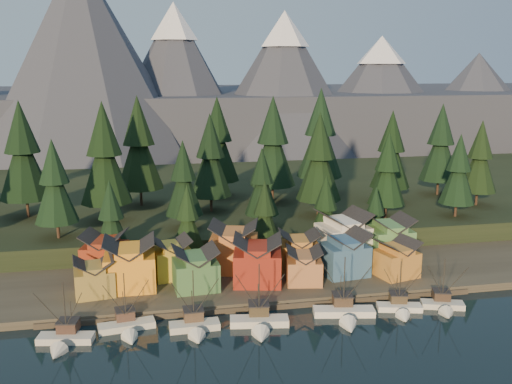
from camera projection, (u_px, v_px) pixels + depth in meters
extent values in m
plane|color=black|center=(286.00, 349.00, 89.10)|extent=(500.00, 500.00, 0.00)
cube|color=#342F26|center=(243.00, 261.00, 127.25)|extent=(400.00, 50.00, 1.50)
cube|color=black|center=(215.00, 200.00, 174.65)|extent=(420.00, 100.00, 6.00)
cube|color=#4E4638|center=(264.00, 304.00, 104.79)|extent=(80.00, 4.00, 1.00)
cube|color=#424655|center=(182.00, 118.00, 315.72)|extent=(560.00, 160.00, 30.00)
cone|color=#424655|center=(83.00, 61.00, 243.29)|extent=(100.00, 100.00, 90.00)
cone|color=#424655|center=(176.00, 81.00, 269.98)|extent=(80.00, 80.00, 72.00)
cone|color=white|center=(174.00, 21.00, 264.02)|extent=(22.40, 22.40, 17.28)
cone|color=#424655|center=(284.00, 86.00, 268.28)|extent=(84.00, 84.00, 68.00)
cone|color=white|center=(285.00, 29.00, 262.65)|extent=(23.52, 23.52, 16.32)
cone|color=#424655|center=(380.00, 94.00, 294.99)|extent=(92.00, 92.00, 58.00)
cone|color=white|center=(382.00, 50.00, 290.19)|extent=(25.76, 25.76, 13.92)
cone|color=#424655|center=(476.00, 99.00, 314.75)|extent=(88.00, 88.00, 50.00)
cube|color=beige|center=(66.00, 340.00, 91.53)|extent=(9.21, 4.44, 1.57)
cone|color=beige|center=(56.00, 354.00, 86.80)|extent=(3.43, 3.48, 2.95)
cube|color=black|center=(66.00, 343.00, 91.66)|extent=(9.43, 4.52, 0.34)
cube|color=#442E24|center=(68.00, 326.00, 92.77)|extent=(3.61, 3.45, 1.77)
cube|color=#2A2828|center=(68.00, 321.00, 92.56)|extent=(3.84, 3.68, 0.20)
cylinder|color=black|center=(65.00, 308.00, 90.93)|extent=(0.18, 0.18, 8.85)
cylinder|color=black|center=(71.00, 314.00, 94.26)|extent=(0.14, 0.14, 4.32)
cube|color=beige|center=(127.00, 327.00, 95.96)|extent=(9.72, 4.26, 1.54)
cone|color=beige|center=(131.00, 340.00, 91.22)|extent=(3.33, 3.61, 2.88)
cube|color=black|center=(127.00, 330.00, 96.08)|extent=(9.95, 4.35, 0.34)
cube|color=brown|center=(125.00, 315.00, 97.21)|extent=(3.47, 3.31, 1.73)
cube|color=#2A2828|center=(125.00, 309.00, 97.00)|extent=(3.69, 3.53, 0.19)
cylinder|color=black|center=(125.00, 298.00, 95.38)|extent=(0.17, 0.17, 8.64)
cylinder|color=black|center=(123.00, 303.00, 98.71)|extent=(0.13, 0.13, 4.22)
cube|color=beige|center=(195.00, 327.00, 95.84)|extent=(8.47, 3.26, 1.62)
cone|color=beige|center=(198.00, 340.00, 91.44)|extent=(3.11, 2.94, 3.04)
cube|color=black|center=(195.00, 330.00, 95.97)|extent=(8.68, 3.31, 0.35)
cube|color=brown|center=(193.00, 315.00, 96.96)|extent=(3.32, 3.12, 1.83)
cube|color=#2A2828|center=(193.00, 309.00, 96.74)|extent=(3.53, 3.33, 0.20)
cylinder|color=black|center=(193.00, 296.00, 95.16)|extent=(0.18, 0.18, 9.13)
cylinder|color=black|center=(192.00, 303.00, 98.31)|extent=(0.14, 0.14, 4.46)
cube|color=silver|center=(259.00, 323.00, 97.50)|extent=(10.35, 4.60, 1.70)
cone|color=silver|center=(261.00, 337.00, 92.15)|extent=(3.64, 3.84, 3.18)
cube|color=black|center=(259.00, 326.00, 97.64)|extent=(10.60, 4.69, 0.37)
cube|color=#463925|center=(259.00, 309.00, 98.93)|extent=(3.82, 3.64, 1.91)
cube|color=#2A2828|center=(259.00, 303.00, 98.70)|extent=(4.06, 3.88, 0.21)
cylinder|color=black|center=(259.00, 291.00, 96.88)|extent=(0.19, 0.19, 9.55)
cylinder|color=black|center=(258.00, 296.00, 100.62)|extent=(0.15, 0.15, 4.67)
cube|color=white|center=(344.00, 313.00, 101.33)|extent=(11.18, 5.02, 1.67)
cone|color=white|center=(350.00, 328.00, 95.55)|extent=(3.75, 4.19, 3.14)
cube|color=black|center=(344.00, 316.00, 101.47)|extent=(11.45, 5.12, 0.37)
cube|color=#453425|center=(342.00, 300.00, 102.90)|extent=(3.86, 3.69, 1.88)
cube|color=#2A2828|center=(343.00, 294.00, 102.68)|extent=(4.10, 3.93, 0.21)
cylinder|color=black|center=(344.00, 282.00, 100.78)|extent=(0.19, 0.19, 9.42)
cylinder|color=black|center=(341.00, 288.00, 104.77)|extent=(0.15, 0.15, 4.60)
cube|color=white|center=(399.00, 308.00, 103.33)|extent=(8.34, 4.46, 1.44)
cone|color=white|center=(404.00, 319.00, 99.09)|extent=(3.26, 3.26, 2.70)
cube|color=black|center=(399.00, 311.00, 103.45)|extent=(8.54, 4.55, 0.32)
cube|color=#483A26|center=(398.00, 298.00, 104.44)|extent=(3.43, 3.30, 1.62)
cube|color=#2A2828|center=(398.00, 293.00, 104.24)|extent=(3.65, 3.51, 0.18)
cylinder|color=black|center=(400.00, 283.00, 102.77)|extent=(0.16, 0.16, 8.11)
cylinder|color=black|center=(397.00, 288.00, 105.77)|extent=(0.13, 0.13, 3.97)
cube|color=beige|center=(442.00, 306.00, 104.44)|extent=(8.07, 4.87, 1.46)
cone|color=beige|center=(447.00, 315.00, 100.39)|extent=(3.39, 3.29, 2.74)
cube|color=black|center=(442.00, 309.00, 104.56)|extent=(8.26, 4.97, 0.32)
cube|color=#412F22|center=(441.00, 296.00, 105.48)|extent=(3.61, 3.49, 1.65)
cube|color=#2A2828|center=(442.00, 291.00, 105.28)|extent=(3.84, 3.72, 0.18)
cylinder|color=black|center=(444.00, 280.00, 103.84)|extent=(0.16, 0.16, 8.23)
cylinder|color=black|center=(440.00, 286.00, 106.73)|extent=(0.13, 0.13, 4.02)
cube|color=olive|center=(95.00, 282.00, 106.07)|extent=(7.93, 7.17, 4.89)
cube|color=olive|center=(94.00, 267.00, 105.43)|extent=(4.74, 6.60, 1.00)
cube|color=orange|center=(130.00, 271.00, 109.07)|extent=(9.54, 8.49, 6.85)
cube|color=orange|center=(129.00, 251.00, 108.18)|extent=(5.27, 8.30, 1.33)
cube|color=#406D3B|center=(196.00, 274.00, 109.17)|extent=(8.76, 8.25, 5.49)
cube|color=#406D3B|center=(195.00, 258.00, 108.45)|extent=(5.05, 7.84, 1.16)
cube|color=maroon|center=(257.00, 267.00, 111.66)|extent=(10.66, 9.83, 6.48)
cube|color=maroon|center=(257.00, 248.00, 110.81)|extent=(6.59, 8.81, 1.29)
cube|color=#AD6B3D|center=(304.00, 270.00, 112.18)|extent=(7.83, 7.83, 4.83)
cube|color=#AD6B3D|center=(304.00, 257.00, 111.56)|extent=(4.81, 7.17, 0.95)
cube|color=#355C7E|center=(344.00, 259.00, 116.25)|extent=(9.50, 8.33, 6.35)
cube|color=#355C7E|center=(345.00, 242.00, 115.43)|extent=(5.64, 7.68, 1.21)
cube|color=#BE7C31|center=(396.00, 264.00, 115.54)|extent=(8.91, 8.22, 5.19)
cube|color=#BE7C31|center=(397.00, 249.00, 114.86)|extent=(5.58, 7.28, 1.06)
cube|color=maroon|center=(105.00, 260.00, 115.83)|extent=(9.79, 9.10, 6.48)
cube|color=maroon|center=(104.00, 242.00, 115.00)|extent=(6.11, 8.11, 1.17)
cube|color=gold|center=(172.00, 263.00, 114.92)|extent=(8.28, 7.90, 5.90)
cube|color=gold|center=(172.00, 247.00, 114.17)|extent=(5.03, 7.23, 1.02)
cube|color=#BF6B31|center=(234.00, 254.00, 118.56)|extent=(11.31, 10.27, 7.19)
cube|color=#BF6B31|center=(234.00, 234.00, 117.63)|extent=(7.09, 9.05, 1.35)
cube|color=#B7752F|center=(299.00, 256.00, 119.48)|extent=(8.55, 7.28, 5.63)
cube|color=#B7752F|center=(299.00, 241.00, 118.75)|extent=(4.96, 6.81, 1.12)
cube|color=silver|center=(343.00, 243.00, 125.05)|extent=(11.29, 10.39, 7.74)
cube|color=silver|center=(343.00, 223.00, 124.06)|extent=(6.85, 9.46, 1.40)
cube|color=#53884A|center=(389.00, 244.00, 124.88)|extent=(8.81, 8.26, 7.11)
cube|color=#53884A|center=(390.00, 226.00, 123.97)|extent=(4.87, 8.07, 1.23)
cylinder|color=#332319|center=(28.00, 207.00, 143.01)|extent=(0.70, 0.70, 5.15)
cone|color=black|center=(24.00, 163.00, 140.58)|extent=(12.58, 12.58, 17.73)
cone|color=black|center=(20.00, 126.00, 138.58)|extent=(8.58, 8.58, 12.87)
cylinder|color=#332319|center=(58.00, 229.00, 125.86)|extent=(0.70, 0.70, 3.89)
cone|color=black|center=(55.00, 192.00, 124.02)|extent=(9.51, 9.51, 13.40)
cone|color=black|center=(53.00, 161.00, 122.52)|extent=(6.48, 6.48, 9.73)
cylinder|color=#332319|center=(108.00, 211.00, 139.09)|extent=(0.70, 0.70, 5.16)
cone|color=black|center=(105.00, 166.00, 136.65)|extent=(12.61, 12.61, 17.77)
cone|color=black|center=(103.00, 128.00, 134.66)|extent=(8.60, 8.60, 12.90)
cylinder|color=#332319|center=(141.00, 196.00, 154.94)|extent=(0.70, 0.70, 5.24)
cone|color=black|center=(139.00, 155.00, 152.47)|extent=(12.80, 12.80, 18.04)
cone|color=black|center=(138.00, 120.00, 150.44)|extent=(8.73, 8.73, 13.09)
cylinder|color=#332319|center=(185.00, 221.00, 133.04)|extent=(0.70, 0.70, 3.67)
cone|color=black|center=(184.00, 188.00, 131.31)|extent=(8.97, 8.97, 12.64)
cone|color=black|center=(183.00, 160.00, 129.89)|extent=(6.12, 6.12, 9.18)
cylinder|color=#332319|center=(211.00, 203.00, 148.81)|extent=(0.70, 0.70, 4.50)
cone|color=black|center=(211.00, 166.00, 146.69)|extent=(10.99, 10.99, 15.49)
cone|color=black|center=(210.00, 135.00, 144.95)|extent=(7.49, 7.49, 11.24)
cylinder|color=#332319|center=(262.00, 220.00, 134.53)|extent=(0.70, 0.70, 3.33)
cone|color=black|center=(262.00, 190.00, 132.96)|extent=(8.14, 8.14, 11.48)
cone|color=black|center=(262.00, 165.00, 131.67)|extent=(5.55, 5.55, 8.33)
cylinder|color=#332319|center=(273.00, 193.00, 158.81)|extent=(0.70, 0.70, 5.18)
cone|color=black|center=(273.00, 153.00, 156.37)|extent=(12.66, 12.66, 17.84)
cone|color=black|center=(273.00, 120.00, 154.37)|extent=(8.63, 8.63, 12.95)
cylinder|color=#332319|center=(318.00, 207.00, 144.09)|extent=(0.70, 0.70, 4.63)
cone|color=black|center=(319.00, 168.00, 141.90)|extent=(11.31, 11.31, 15.94)
cone|color=black|center=(320.00, 135.00, 140.11)|extent=(7.71, 7.71, 11.57)
cylinder|color=#332319|center=(319.00, 184.00, 169.44)|extent=(0.70, 0.70, 5.47)
cone|color=black|center=(320.00, 145.00, 166.86)|extent=(13.38, 13.38, 18.85)
cone|color=black|center=(321.00, 111.00, 164.74)|extent=(9.12, 9.12, 13.68)
cylinder|color=#332319|center=(385.00, 211.00, 142.38)|extent=(0.70, 0.70, 3.80)
cone|color=black|center=(387.00, 178.00, 140.59)|extent=(9.30, 9.30, 13.11)
cone|color=black|center=(388.00, 151.00, 139.11)|extent=(6.34, 6.34, 9.51)
cylinder|color=#332319|center=(389.00, 194.00, 159.13)|extent=(0.70, 0.70, 4.48)
cone|color=black|center=(391.00, 160.00, 157.02)|extent=(10.96, 10.96, 15.44)
cone|color=black|center=(392.00, 131.00, 155.28)|extent=(7.47, 7.47, 11.21)
cylinder|color=#332319|center=(455.00, 209.00, 143.85)|extent=(0.70, 0.70, 3.70)
cone|color=black|center=(458.00, 178.00, 142.10)|extent=(9.03, 9.03, 12.73)
cone|color=black|center=(460.00, 152.00, 140.67)|extent=(6.16, 6.16, 9.24)
cylinder|color=#332319|center=(438.00, 187.00, 168.23)|extent=(0.70, 0.70, 4.70)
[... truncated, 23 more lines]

